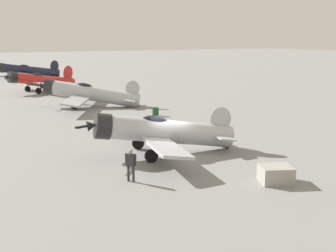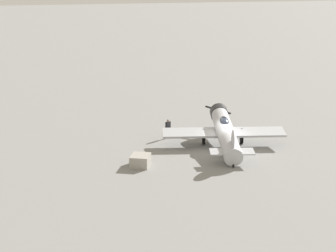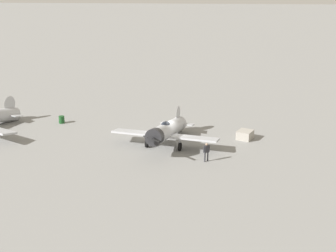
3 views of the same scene
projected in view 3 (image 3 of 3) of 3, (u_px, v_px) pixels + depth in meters
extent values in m
plane|color=gray|center=(168.00, 144.00, 48.17)|extent=(400.00, 400.00, 0.00)
cylinder|color=#B7BABF|center=(168.00, 130.00, 47.73)|extent=(8.93, 3.32, 2.70)
cylinder|color=#232326|center=(155.00, 137.00, 43.76)|extent=(1.43, 1.78, 1.69)
cone|color=#232326|center=(152.00, 138.00, 43.14)|extent=(0.77, 0.78, 0.73)
cube|color=black|center=(152.00, 139.00, 43.00)|extent=(2.27, 1.77, 0.37)
ellipsoid|color=black|center=(165.00, 125.00, 46.71)|extent=(1.90, 1.12, 0.92)
cube|color=#ADAFB5|center=(165.00, 135.00, 46.85)|extent=(3.97, 10.45, 0.44)
ellipsoid|color=#B7BABF|center=(178.00, 114.00, 50.89)|extent=(1.71, 0.49, 1.83)
cube|color=#ADAFB5|center=(178.00, 124.00, 51.01)|extent=(1.81, 3.56, 0.26)
cylinder|color=#999BA0|center=(180.00, 142.00, 46.02)|extent=(0.14, 0.14, 1.01)
cylinder|color=black|center=(180.00, 147.00, 46.17)|extent=(0.82, 0.37, 0.80)
cylinder|color=#999BA0|center=(147.00, 138.00, 46.91)|extent=(0.14, 0.14, 1.01)
cylinder|color=black|center=(147.00, 143.00, 47.06)|extent=(0.82, 0.37, 0.80)
cylinder|color=black|center=(179.00, 129.00, 51.93)|extent=(0.29, 0.16, 0.28)
ellipsoid|color=#B7BABF|center=(10.00, 104.00, 54.79)|extent=(1.59, 0.99, 2.01)
cube|color=#ADAFB5|center=(9.00, 114.00, 54.97)|extent=(2.66, 3.49, 0.28)
cylinder|color=black|center=(16.00, 118.00, 55.80)|extent=(0.29, 0.23, 0.28)
cylinder|color=#2D2D33|center=(205.00, 157.00, 43.52)|extent=(0.13, 0.13, 0.86)
cylinder|color=#2D2D33|center=(208.00, 157.00, 43.66)|extent=(0.13, 0.13, 0.86)
cube|color=#2D2D33|center=(207.00, 149.00, 43.37)|extent=(0.45, 0.52, 0.61)
sphere|color=#9E816A|center=(207.00, 144.00, 43.23)|extent=(0.23, 0.23, 0.23)
cylinder|color=#2D2D33|center=(204.00, 149.00, 43.23)|extent=(0.09, 0.09, 0.57)
cylinder|color=#2D2D33|center=(209.00, 148.00, 43.49)|extent=(0.09, 0.09, 0.57)
cube|color=#9E998E|center=(245.00, 135.00, 49.35)|extent=(2.01, 1.90, 0.87)
cylinder|color=#19471E|center=(62.00, 120.00, 54.40)|extent=(0.61, 0.61, 0.81)
torus|color=#19471E|center=(62.00, 118.00, 54.36)|extent=(0.65, 0.65, 0.04)
torus|color=#19471E|center=(62.00, 121.00, 54.45)|extent=(0.65, 0.65, 0.04)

